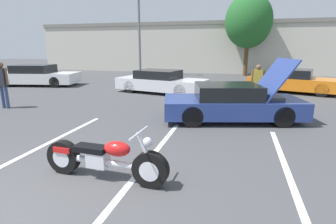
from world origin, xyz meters
name	(u,v)px	position (x,y,z in m)	size (l,w,h in m)	color
ground_plane	(5,213)	(0.00, 0.00, 0.00)	(80.00, 80.00, 0.00)	#474749
parking_stripe_foreground	(38,148)	(-1.30, 2.15, 0.00)	(0.12, 5.29, 0.01)	white
parking_stripe_middle	(148,161)	(1.37, 2.15, 0.00)	(0.12, 5.29, 0.01)	white
parking_stripe_back	(289,177)	(4.04, 2.15, 0.00)	(0.12, 5.29, 0.01)	white
far_building	(207,46)	(0.00, 22.66, 2.34)	(32.00, 4.20, 4.40)	beige
light_pole	(140,26)	(-4.45, 17.17, 3.80)	(1.21, 0.28, 6.85)	slate
tree_background	(249,21)	(3.53, 19.53, 4.18)	(3.56, 3.56, 6.24)	brown
motorcycle	(104,159)	(0.89, 1.25, 0.38)	(2.33, 0.70, 0.94)	black
show_car_hood_open	(233,103)	(2.92, 5.78, 0.56)	(4.52, 2.75, 1.92)	navy
parked_car_mid_row	(161,82)	(-0.72, 10.10, 0.54)	(4.78, 2.66, 1.13)	silver
parked_car_right_row	(292,81)	(5.74, 12.06, 0.56)	(4.63, 2.96, 1.16)	orange
parked_car_left_row	(37,76)	(-8.66, 10.67, 0.58)	(4.98, 2.72, 1.23)	white
spectator_near_motorcycle	(258,81)	(3.80, 8.53, 0.94)	(0.52, 0.21, 1.59)	gray
spectator_by_show_car	(2,81)	(-5.42, 5.25, 1.03)	(0.52, 0.23, 1.73)	#38476B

